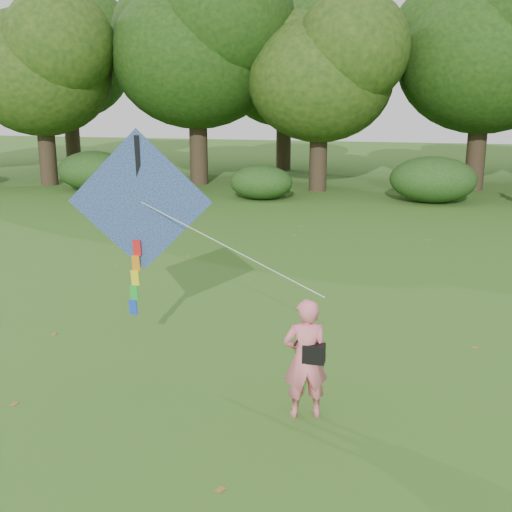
# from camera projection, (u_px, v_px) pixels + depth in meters

# --- Properties ---
(ground) EXTENTS (100.00, 100.00, 0.00)m
(ground) POSITION_uv_depth(u_px,v_px,m) (274.00, 381.00, 10.11)
(ground) COLOR #265114
(ground) RESTS_ON ground
(man_kite_flyer) EXTENTS (0.73, 0.59, 1.73)m
(man_kite_flyer) POSITION_uv_depth(u_px,v_px,m) (305.00, 359.00, 8.84)
(man_kite_flyer) COLOR #EA6E7E
(man_kite_flyer) RESTS_ON ground
(bystander_left) EXTENTS (0.84, 0.71, 1.53)m
(bystander_left) POSITION_uv_depth(u_px,v_px,m) (140.00, 172.00, 29.78)
(bystander_left) COLOR #292937
(bystander_left) RESTS_ON ground
(crossbody_bag) EXTENTS (0.43, 0.20, 0.70)m
(crossbody_bag) POSITION_uv_depth(u_px,v_px,m) (314.00, 353.00, 8.76)
(crossbody_bag) COLOR black
(crossbody_bag) RESTS_ON ground
(flying_kite) EXTENTS (4.32, 1.61, 3.11)m
(flying_kite) POSITION_uv_depth(u_px,v_px,m) (140.00, 204.00, 10.28)
(flying_kite) COLOR #2640A4
(flying_kite) RESTS_ON ground
(tree_line) EXTENTS (54.70, 15.30, 9.48)m
(tree_line) POSITION_uv_depth(u_px,v_px,m) (407.00, 65.00, 29.93)
(tree_line) COLOR #3A2D1E
(tree_line) RESTS_ON ground
(shrub_band) EXTENTS (39.15, 3.22, 1.88)m
(shrub_band) POSITION_uv_depth(u_px,v_px,m) (341.00, 180.00, 26.66)
(shrub_band) COLOR #264919
(shrub_band) RESTS_ON ground
(fallen_leaves) EXTENTS (10.65, 15.24, 0.01)m
(fallen_leaves) POSITION_uv_depth(u_px,v_px,m) (270.00, 297.00, 14.24)
(fallen_leaves) COLOR olive
(fallen_leaves) RESTS_ON ground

